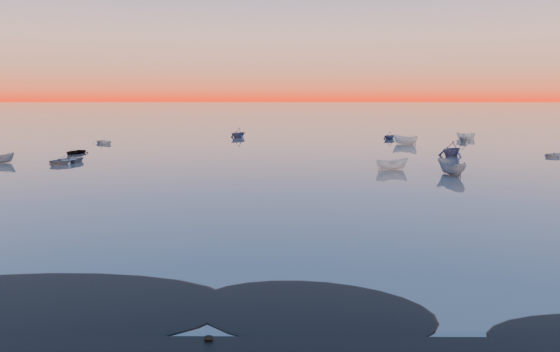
# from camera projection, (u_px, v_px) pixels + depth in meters

# --- Properties ---
(ground) EXTENTS (600.00, 600.00, 0.00)m
(ground) POSITION_uv_depth(u_px,v_px,m) (285.00, 130.00, 120.88)
(ground) COLOR #685D57
(ground) RESTS_ON ground
(mud_lobes) EXTENTS (140.00, 6.00, 0.07)m
(mud_lobes) POSITION_uv_depth(u_px,v_px,m) (288.00, 315.00, 21.09)
(mud_lobes) COLOR black
(mud_lobes) RESTS_ON ground
(moored_fleet) EXTENTS (124.00, 58.00, 1.20)m
(moored_fleet) POSITION_uv_depth(u_px,v_px,m) (285.00, 154.00, 74.45)
(moored_fleet) COLOR silver
(moored_fleet) RESTS_ON ground
(boat_near_center) EXTENTS (2.26, 3.91, 1.27)m
(boat_near_center) POSITION_uv_depth(u_px,v_px,m) (392.00, 170.00, 59.86)
(boat_near_center) COLOR silver
(boat_near_center) RESTS_ON ground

